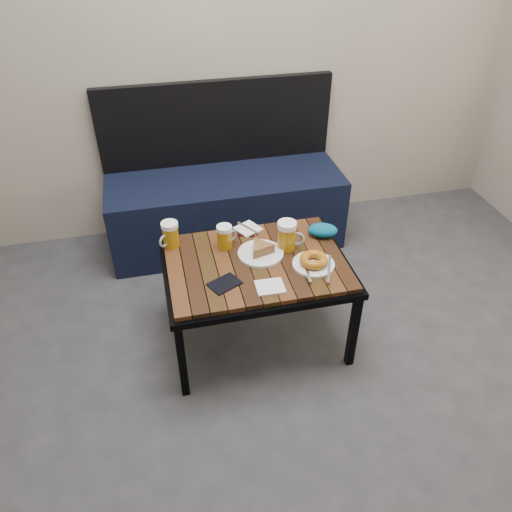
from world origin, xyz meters
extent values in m
plane|color=#2D2D30|center=(0.00, 0.00, 0.00)|extent=(4.00, 4.00, 0.00)
cube|color=black|center=(0.08, 1.74, 0.23)|extent=(1.40, 0.50, 0.45)
cube|color=black|center=(0.08, 1.97, 0.70)|extent=(1.40, 0.05, 0.50)
cube|color=black|center=(-0.32, 0.60, 0.21)|extent=(0.04, 0.03, 0.42)
cube|color=black|center=(0.46, 0.60, 0.21)|extent=(0.04, 0.03, 0.42)
cube|color=black|center=(-0.32, 1.16, 0.21)|extent=(0.04, 0.04, 0.42)
cube|color=black|center=(0.46, 1.16, 0.21)|extent=(0.04, 0.04, 0.42)
cube|color=black|center=(0.07, 0.88, 0.43)|extent=(0.84, 0.62, 0.03)
cube|color=black|center=(0.07, 0.88, 0.46)|extent=(0.80, 0.58, 0.02)
cylinder|color=#A9750D|center=(-0.29, 1.09, 0.52)|extent=(0.11, 0.11, 0.10)
cylinder|color=white|center=(-0.29, 1.09, 0.59)|extent=(0.08, 0.08, 0.02)
torus|color=#8C999E|center=(-0.32, 1.06, 0.52)|extent=(0.05, 0.05, 0.06)
cylinder|color=#A9750D|center=(-0.05, 1.02, 0.52)|extent=(0.09, 0.09, 0.09)
cylinder|color=white|center=(-0.05, 1.02, 0.58)|extent=(0.07, 0.07, 0.02)
torus|color=#8C999E|center=(-0.01, 1.04, 0.52)|extent=(0.06, 0.04, 0.06)
cylinder|color=#A9750D|center=(0.23, 0.95, 0.53)|extent=(0.11, 0.11, 0.12)
cylinder|color=white|center=(0.23, 0.95, 0.60)|extent=(0.09, 0.09, 0.03)
torus|color=#8C999E|center=(0.28, 0.93, 0.53)|extent=(0.07, 0.04, 0.07)
cylinder|color=white|center=(0.10, 0.92, 0.48)|extent=(0.21, 0.21, 0.01)
cylinder|color=white|center=(0.31, 0.79, 0.48)|extent=(0.19, 0.19, 0.01)
torus|color=#7F380B|center=(0.31, 0.79, 0.50)|extent=(0.13, 0.13, 0.04)
cube|color=#A5A8AD|center=(0.37, 0.73, 0.49)|extent=(0.09, 0.19, 0.00)
cube|color=#A5A8AD|center=(0.27, 0.73, 0.49)|extent=(0.03, 0.14, 0.00)
cube|color=white|center=(0.09, 1.14, 0.48)|extent=(0.15, 0.15, 0.01)
cube|color=#A5A8AD|center=(0.09, 1.14, 0.48)|extent=(0.09, 0.13, 0.00)
cube|color=white|center=(0.09, 0.69, 0.48)|extent=(0.12, 0.10, 0.01)
cube|color=black|center=(-0.10, 0.75, 0.48)|extent=(0.16, 0.14, 0.01)
cube|color=black|center=(0.08, 1.13, 0.47)|extent=(0.11, 0.13, 0.01)
ellipsoid|color=#055088|center=(0.43, 1.00, 0.50)|extent=(0.16, 0.13, 0.06)
camera|label=1|loc=(-0.34, -0.87, 1.84)|focal=35.00mm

